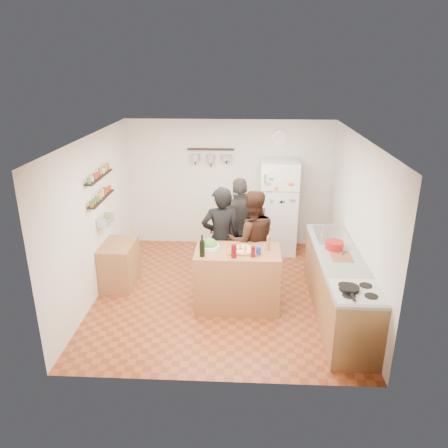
# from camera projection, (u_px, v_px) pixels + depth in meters

# --- Properties ---
(room_shell) EXTENTS (4.20, 4.20, 4.20)m
(room_shell) POSITION_uv_depth(u_px,v_px,m) (225.00, 212.00, 7.00)
(room_shell) COLOR brown
(room_shell) RESTS_ON ground
(prep_island) EXTENTS (1.25, 0.72, 0.91)m
(prep_island) POSITION_uv_depth(u_px,v_px,m) (237.00, 278.00, 6.57)
(prep_island) COLOR #A36D3B
(prep_island) RESTS_ON floor
(pizza_board) EXTENTS (0.42, 0.34, 0.02)m
(pizza_board) POSITION_uv_depth(u_px,v_px,m) (243.00, 251.00, 6.38)
(pizza_board) COLOR brown
(pizza_board) RESTS_ON prep_island
(pizza) EXTENTS (0.34, 0.34, 0.02)m
(pizza) POSITION_uv_depth(u_px,v_px,m) (243.00, 249.00, 6.37)
(pizza) COLOR #CDB787
(pizza) RESTS_ON pizza_board
(salad_bowl) EXTENTS (0.29, 0.29, 0.06)m
(salad_bowl) POSITION_uv_depth(u_px,v_px,m) (209.00, 247.00, 6.46)
(salad_bowl) COLOR silver
(salad_bowl) RESTS_ON prep_island
(wine_bottle) EXTENTS (0.08, 0.08, 0.23)m
(wine_bottle) POSITION_uv_depth(u_px,v_px,m) (202.00, 249.00, 6.18)
(wine_bottle) COLOR black
(wine_bottle) RESTS_ON prep_island
(wine_glass_near) EXTENTS (0.08, 0.08, 0.19)m
(wine_glass_near) POSITION_uv_depth(u_px,v_px,m) (234.00, 251.00, 6.15)
(wine_glass_near) COLOR #63080C
(wine_glass_near) RESTS_ON prep_island
(wine_glass_far) EXTENTS (0.06, 0.06, 0.15)m
(wine_glass_far) POSITION_uv_depth(u_px,v_px,m) (253.00, 252.00, 6.18)
(wine_glass_far) COLOR #630814
(wine_glass_far) RESTS_ON prep_island
(pepper_mill) EXTENTS (0.05, 0.05, 0.17)m
(pepper_mill) POSITION_uv_depth(u_px,v_px,m) (268.00, 244.00, 6.40)
(pepper_mill) COLOR #8E5D3B
(pepper_mill) RESTS_ON prep_island
(salt_canister) EXTENTS (0.07, 0.07, 0.12)m
(salt_canister) POSITION_uv_depth(u_px,v_px,m) (258.00, 251.00, 6.26)
(salt_canister) COLOR #1B3297
(salt_canister) RESTS_ON prep_island
(person_left) EXTENTS (0.69, 0.52, 1.72)m
(person_left) POSITION_uv_depth(u_px,v_px,m) (221.00, 239.00, 6.96)
(person_left) COLOR black
(person_left) RESTS_ON floor
(person_center) EXTENTS (0.92, 0.78, 1.67)m
(person_center) POSITION_uv_depth(u_px,v_px,m) (252.00, 241.00, 6.95)
(person_center) COLOR black
(person_center) RESTS_ON floor
(person_back) EXTENTS (1.08, 0.59, 1.75)m
(person_back) POSITION_uv_depth(u_px,v_px,m) (240.00, 229.00, 7.35)
(person_back) COLOR #2A2725
(person_back) RESTS_ON floor
(counter_run) EXTENTS (0.63, 2.63, 0.90)m
(counter_run) POSITION_uv_depth(u_px,v_px,m) (339.00, 287.00, 6.32)
(counter_run) COLOR #9E7042
(counter_run) RESTS_ON floor
(stove_top) EXTENTS (0.60, 0.62, 0.02)m
(stove_top) POSITION_uv_depth(u_px,v_px,m) (357.00, 291.00, 5.27)
(stove_top) COLOR white
(stove_top) RESTS_ON counter_run
(skillet) EXTENTS (0.25, 0.25, 0.05)m
(skillet) POSITION_uv_depth(u_px,v_px,m) (349.00, 288.00, 5.27)
(skillet) COLOR black
(skillet) RESTS_ON stove_top
(sink) EXTENTS (0.50, 0.80, 0.03)m
(sink) POSITION_uv_depth(u_px,v_px,m) (331.00, 235.00, 6.95)
(sink) COLOR silver
(sink) RESTS_ON counter_run
(cutting_board) EXTENTS (0.30, 0.40, 0.02)m
(cutting_board) POSITION_uv_depth(u_px,v_px,m) (341.00, 257.00, 6.19)
(cutting_board) COLOR #915B34
(cutting_board) RESTS_ON counter_run
(red_bowl) EXTENTS (0.27, 0.27, 0.11)m
(red_bowl) POSITION_uv_depth(u_px,v_px,m) (334.00, 245.00, 6.44)
(red_bowl) COLOR #9E1512
(red_bowl) RESTS_ON counter_run
(fridge) EXTENTS (0.70, 0.68, 1.80)m
(fridge) POSITION_uv_depth(u_px,v_px,m) (278.00, 207.00, 8.35)
(fridge) COLOR white
(fridge) RESTS_ON floor
(wall_clock) EXTENTS (0.30, 0.03, 0.30)m
(wall_clock) POSITION_uv_depth(u_px,v_px,m) (280.00, 139.00, 8.22)
(wall_clock) COLOR silver
(wall_clock) RESTS_ON back_wall
(spice_shelf_lower) EXTENTS (0.12, 1.00, 0.02)m
(spice_shelf_lower) POSITION_uv_depth(u_px,v_px,m) (101.00, 199.00, 6.83)
(spice_shelf_lower) COLOR black
(spice_shelf_lower) RESTS_ON left_wall
(spice_shelf_upper) EXTENTS (0.12, 1.00, 0.02)m
(spice_shelf_upper) POSITION_uv_depth(u_px,v_px,m) (99.00, 177.00, 6.71)
(spice_shelf_upper) COLOR black
(spice_shelf_upper) RESTS_ON left_wall
(produce_basket) EXTENTS (0.18, 0.35, 0.14)m
(produce_basket) POSITION_uv_depth(u_px,v_px,m) (105.00, 220.00, 6.95)
(produce_basket) COLOR silver
(produce_basket) RESTS_ON left_wall
(side_table) EXTENTS (0.50, 0.80, 0.73)m
(side_table) POSITION_uv_depth(u_px,v_px,m) (120.00, 264.00, 7.23)
(side_table) COLOR #A16E43
(side_table) RESTS_ON floor
(pot_rack) EXTENTS (0.90, 0.04, 0.04)m
(pot_rack) POSITION_uv_depth(u_px,v_px,m) (211.00, 149.00, 8.28)
(pot_rack) COLOR black
(pot_rack) RESTS_ON back_wall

